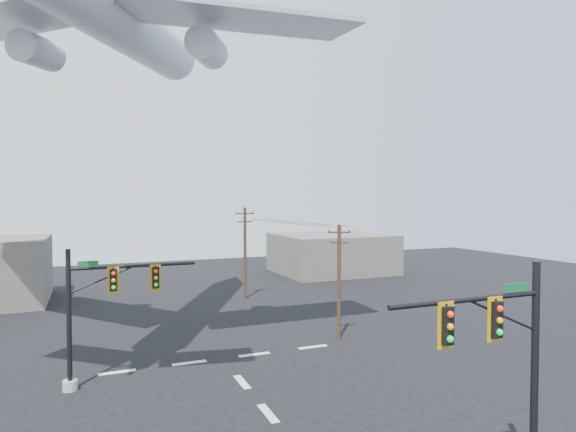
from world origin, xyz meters
name	(u,v)px	position (x,y,z in m)	size (l,w,h in m)	color
lane_markings	(258,402)	(0.00, 5.33, 0.01)	(14.00, 21.20, 0.01)	beige
signal_mast_near	(509,370)	(5.46, -4.23, 3.97)	(6.29, 0.82, 7.50)	#9C978E
signal_mast_far	(98,313)	(-6.95, 10.19, 3.81)	(6.66, 0.78, 7.13)	#9C978E
utility_pole_a	(339,279)	(8.41, 12.93, 4.11)	(1.48, 0.75, 7.87)	#42281C
utility_pole_b	(245,251)	(6.51, 28.41, 4.61)	(1.77, 0.50, 8.82)	#42281C
power_lines	(284,222)	(7.46, 20.67, 7.74)	(3.42, 15.48, 0.03)	black
airliner	(123,24)	(-5.15, 17.03, 20.84)	(28.03, 30.71, 8.49)	silver
building_right	(332,253)	(22.00, 40.00, 2.50)	(14.00, 12.00, 5.00)	#645F58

